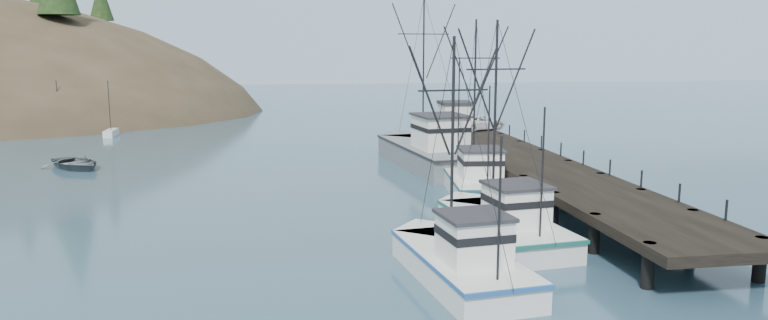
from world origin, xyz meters
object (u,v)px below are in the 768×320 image
Objects in this scene: pier at (533,165)px; trawler_near at (501,224)px; trawler_far at (476,180)px; pickup_truck at (480,122)px; trawler_mid at (459,261)px; motorboat at (76,168)px; work_vessel at (430,151)px; pier_shed at (455,116)px.

trawler_near reaches higher than pier.
trawler_far reaches higher than pickup_truck.
trawler_mid is 18.47m from trawler_far.
trawler_far reaches higher than trawler_near.
motorboat is (-34.51, 13.63, -1.69)m from pier.
pier is 4.00× the size of trawler_mid.
pickup_truck is at bearing 71.89° from trawler_mid.
pickup_truck is (6.69, 7.60, 1.50)m from work_vessel.
work_vessel is at bearing 95.22° from trawler_far.
motorboat is (-36.01, -4.37, -2.72)m from pickup_truck.
work_vessel is 3.40× the size of pickup_truck.
trawler_far is at bearing 71.36° from trawler_mid.
motorboat is at bearing 74.20° from pickup_truck.
pier is at bearing -61.38° from motorboat.
work_vessel is (4.94, 27.99, 0.41)m from trawler_mid.
trawler_near reaches higher than trawler_mid.
pier is 13.47m from trawler_near.
pier_shed reaches higher than pier.
work_vessel is (-5.19, 10.40, -0.46)m from pier.
trawler_far is at bearing -100.24° from pier_shed.
pier_shed is at bearing 93.08° from pier.
trawler_near is 1.99× the size of motorboat.
pier reaches higher than motorboat.
pickup_truck is at bearing 85.24° from pier.
motorboat is at bearing 127.98° from trawler_mid.
trawler_mid is 2.11× the size of pickup_truck.
work_vessel reaches higher than pier_shed.
trawler_mid reaches higher than motorboat.
work_vessel is at bearing -46.12° from motorboat.
pickup_truck is (7.81, 29.86, 1.90)m from trawler_near.
pier is at bearing -63.46° from work_vessel.
work_vessel reaches higher than motorboat.
trawler_far is 19.07m from pickup_truck.
pickup_truck reaches higher than pier.
work_vessel is at bearing -119.07° from pier_shed.
trawler_far is at bearing -64.20° from motorboat.
trawler_mid is at bearing 139.18° from pickup_truck.
trawler_near is 1.07× the size of trawler_mid.
pier_shed is (5.34, 29.86, 2.60)m from trawler_near.
pickup_truck is (11.64, 35.59, 1.91)m from trawler_mid.
work_vessel is at bearing 116.54° from pier.
trawler_near is at bearing -118.03° from pier.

